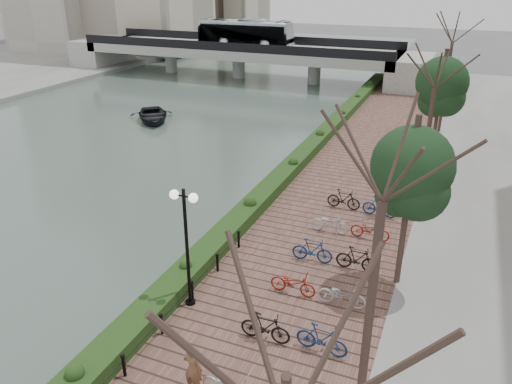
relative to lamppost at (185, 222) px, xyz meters
The scene contains 10 objects.
river_water 26.33m from the lamppost, 129.11° to the left, with size 30.00×130.00×0.02m, color #4C6058.
promenade 13.44m from the lamppost, 78.62° to the left, with size 8.00×75.00×0.50m, color brown.
hedge 15.53m from the lamppost, 93.16° to the left, with size 1.10×56.00×0.60m, color #1D3814.
chain_fence 4.00m from the lamppost, 90.82° to the right, with size 0.10×14.10×0.70m.
lamppost is the anchor object (origin of this frame).
pedestrian 4.74m from the lamppost, 58.98° to the right, with size 0.58×0.38×1.59m, color brown.
bicycle_parking 5.79m from the lamppost, 37.11° to the left, with size 2.40×14.69×1.00m.
street_trees 10.27m from the lamppost, 50.32° to the left, with size 3.20×37.12×6.80m.
bridge 43.39m from the lamppost, 112.01° to the left, with size 36.00×10.77×6.50m.
boat 25.95m from the lamppost, 126.40° to the left, with size 3.53×4.95×1.02m, color black.
Camera 1 is at (9.20, -7.78, 11.30)m, focal length 35.00 mm.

